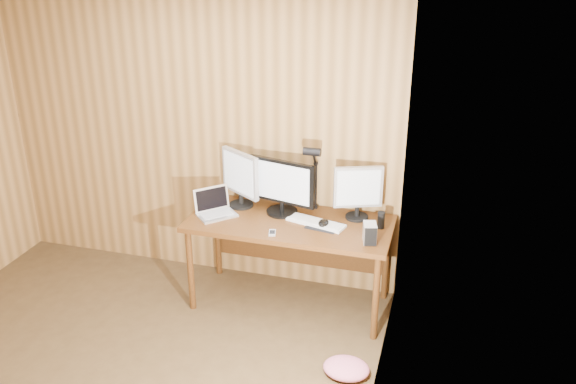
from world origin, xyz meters
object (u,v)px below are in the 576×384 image
at_px(monitor_right, 358,191).
at_px(desk_lamp, 314,168).
at_px(desk, 292,231).
at_px(mouse, 324,223).
at_px(monitor_left, 240,177).
at_px(keyboard, 316,222).
at_px(speaker, 381,220).
at_px(laptop, 215,208).
at_px(monitor_center, 282,186).
at_px(phone, 272,233).
at_px(hard_drive, 370,233).

xyz_separation_m(monitor_right, desk_lamp, (-0.37, 0.03, 0.14)).
height_order(desk, mouse, mouse).
height_order(monitor_left, keyboard, monitor_left).
relative_size(mouse, speaker, 0.90).
xyz_separation_m(monitor_left, laptop, (-0.15, -0.21, -0.20)).
bearing_deg(monitor_center, laptop, -149.01).
xyz_separation_m(monitor_center, phone, (0.03, -0.37, -0.23)).
relative_size(monitor_right, mouse, 3.63).
distance_m(monitor_left, mouse, 0.79).
height_order(monitor_center, monitor_left, monitor_left).
bearing_deg(desk_lamp, keyboard, -86.80).
xyz_separation_m(laptop, hard_drive, (1.27, -0.14, 0.02)).
height_order(mouse, desk_lamp, desk_lamp).
height_order(monitor_right, keyboard, monitor_right).
height_order(monitor_left, phone, monitor_left).
relative_size(desk, monitor_left, 3.40).
bearing_deg(hard_drive, phone, 170.10).
distance_m(hard_drive, phone, 0.73).
relative_size(hard_drive, phone, 1.39).
xyz_separation_m(desk, monitor_center, (-0.10, 0.06, 0.36)).
distance_m(monitor_center, mouse, 0.45).
bearing_deg(hard_drive, monitor_right, 97.99).
bearing_deg(laptop, speaker, -40.31).
relative_size(keyboard, speaker, 3.67).
bearing_deg(speaker, monitor_right, 149.27).
bearing_deg(hard_drive, keyboard, 142.09).
distance_m(monitor_right, laptop, 1.15).
xyz_separation_m(monitor_left, desk_lamp, (0.59, 0.06, 0.12)).
relative_size(keyboard, mouse, 4.09).
bearing_deg(speaker, keyboard, -172.47).
distance_m(desk, desk_lamp, 0.53).
bearing_deg(monitor_right, hard_drive, -87.43).
distance_m(keyboard, speaker, 0.50).
distance_m(monitor_left, laptop, 0.33).
bearing_deg(laptop, desk_lamp, -25.46).
xyz_separation_m(desk, keyboard, (0.21, -0.06, 0.13)).
bearing_deg(keyboard, monitor_left, -178.29).
bearing_deg(desk, phone, -102.63).
relative_size(desk, phone, 14.58).
bearing_deg(speaker, monitor_left, 175.44).
distance_m(phone, desk_lamp, 0.63).
bearing_deg(phone, mouse, 18.99).
relative_size(monitor_center, keyboard, 1.17).
relative_size(monitor_right, desk_lamp, 0.72).
distance_m(monitor_center, monitor_right, 0.60).
xyz_separation_m(monitor_center, desk_lamp, (0.23, 0.10, 0.14)).
distance_m(monitor_left, desk_lamp, 0.61).
distance_m(laptop, hard_drive, 1.28).
relative_size(monitor_center, laptop, 1.55).
distance_m(monitor_center, hard_drive, 0.83).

